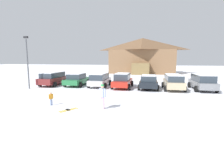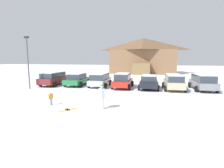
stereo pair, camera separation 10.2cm
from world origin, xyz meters
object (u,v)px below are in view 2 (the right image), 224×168
ski_lodge (143,55)px  skier_adult_in_blue_parka (102,95)px  parked_red_sedan (123,80)px  parked_black_sedan (149,82)px  parked_beige_suv (174,82)px  lamp_post (28,60)px  parked_grey_wagon (203,82)px  skier_child_in_orange_jacket (51,98)px  pair_of_skis (68,110)px  parked_green_coupe (77,79)px  parked_maroon_van (54,78)px  parked_silver_wagon (100,79)px

ski_lodge → skier_adult_in_blue_parka: (-1.10, -30.39, -3.10)m
ski_lodge → parked_red_sedan: bearing=-93.0°
parked_black_sedan → parked_beige_suv: (2.63, -0.02, 0.11)m
lamp_post → parked_black_sedan: bearing=12.3°
skier_adult_in_blue_parka → parked_grey_wagon: bearing=47.1°
skier_child_in_orange_jacket → pair_of_skis: (1.75, -0.85, -0.54)m
parked_green_coupe → skier_child_in_orange_jacket: size_ratio=4.55×
parked_maroon_van → skier_child_in_orange_jacket: bearing=-60.0°
parked_maroon_van → lamp_post: lamp_post is taller
parked_black_sedan → skier_child_in_orange_jacket: (-6.77, -8.64, -0.23)m
pair_of_skis → parked_maroon_van: bearing=125.3°
parked_silver_wagon → lamp_post: 8.30m
parked_maroon_van → parked_red_sedan: bearing=-0.4°
parked_silver_wagon → lamp_post: bearing=-156.2°
pair_of_skis → ski_lodge: bearing=84.1°
parked_beige_suv → lamp_post: (-15.68, -2.83, 2.32)m
pair_of_skis → lamp_post: size_ratio=0.23×
parked_grey_wagon → parked_beige_suv: bearing=-170.6°
parked_maroon_van → ski_lodge: bearing=65.0°
ski_lodge → skier_child_in_orange_jacket: ski_lodge is taller
lamp_post → parked_maroon_van: bearing=67.7°
skier_child_in_orange_jacket → parked_red_sedan: bearing=66.3°
parked_silver_wagon → parked_beige_suv: (8.39, -0.39, 0.03)m
parked_silver_wagon → parked_maroon_van: bearing=-177.8°
parked_beige_suv → skier_adult_in_blue_parka: size_ratio=2.56×
parked_maroon_van → parked_black_sedan: 11.83m
ski_lodge → parked_black_sedan: bearing=-85.3°
ski_lodge → parked_beige_suv: (4.43, -21.70, -3.14)m
ski_lodge → parked_black_sedan: ski_lodge is taller
parked_maroon_van → parked_grey_wagon: 17.48m
parked_maroon_van → parked_beige_suv: size_ratio=1.08×
lamp_post → parked_silver_wagon: bearing=23.8°
pair_of_skis → parked_silver_wagon: bearing=94.3°
ski_lodge → parked_beige_suv: size_ratio=3.49×
parked_red_sedan → skier_adult_in_blue_parka: parked_red_sedan is taller
parked_maroon_van → skier_adult_in_blue_parka: size_ratio=2.77×
parked_black_sedan → lamp_post: (-13.05, -2.84, 2.42)m
parked_green_coupe → lamp_post: size_ratio=0.79×
parked_black_sedan → parked_beige_suv: size_ratio=0.97×
parked_maroon_van → parked_beige_suv: 14.46m
parked_maroon_van → parked_grey_wagon: parked_grey_wagon is taller
parked_maroon_van → parked_beige_suv: bearing=-0.6°
parked_beige_suv → pair_of_skis: parked_beige_suv is taller
parked_red_sedan → lamp_post: lamp_post is taller
skier_adult_in_blue_parka → pair_of_skis: 2.43m
parked_silver_wagon → parked_red_sedan: (2.82, -0.30, -0.02)m
parked_maroon_van → parked_green_coupe: 3.08m
parked_beige_suv → ski_lodge: bearing=101.5°
ski_lodge → skier_child_in_orange_jacket: bearing=-99.3°
parked_green_coupe → parked_red_sedan: (5.83, -0.46, 0.06)m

